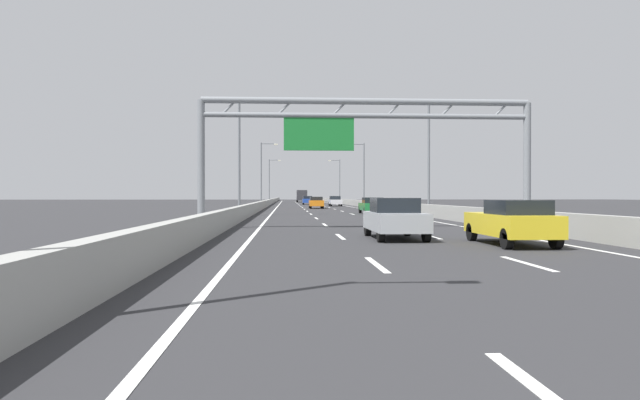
{
  "coord_description": "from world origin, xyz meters",
  "views": [
    {
      "loc": [
        -3.9,
        -0.68,
        1.62
      ],
      "look_at": [
        -0.84,
        51.49,
        1.21
      ],
      "focal_mm": 31.93,
      "sensor_mm": 36.0,
      "label": 1
    }
  ],
  "objects_px": {
    "streetlamp_left_mid": "(242,148)",
    "white_car": "(335,201)",
    "green_car": "(372,205)",
    "blue_car": "(308,200)",
    "box_truck": "(302,196)",
    "streetlamp_left_far": "(263,170)",
    "silver_car": "(395,218)",
    "yellow_car": "(512,222)",
    "sign_gantry": "(361,129)",
    "streetlamp_right_distant": "(339,178)",
    "streetlamp_left_distant": "(270,178)",
    "streetlamp_right_far": "(362,170)",
    "streetlamp_right_mid": "(426,149)",
    "orange_car": "(316,202)"
  },
  "relations": [
    {
      "from": "streetlamp_left_distant",
      "to": "yellow_car",
      "type": "bearing_deg",
      "value": -84.09
    },
    {
      "from": "green_car",
      "to": "yellow_car",
      "type": "bearing_deg",
      "value": -90.36
    },
    {
      "from": "streetlamp_left_distant",
      "to": "yellow_car",
      "type": "relative_size",
      "value": 2.18
    },
    {
      "from": "streetlamp_left_far",
      "to": "streetlamp_right_far",
      "type": "height_order",
      "value": "same"
    },
    {
      "from": "streetlamp_right_far",
      "to": "streetlamp_right_mid",
      "type": "bearing_deg",
      "value": -90.0
    },
    {
      "from": "white_car",
      "to": "streetlamp_left_far",
      "type": "bearing_deg",
      "value": -170.25
    },
    {
      "from": "streetlamp_left_distant",
      "to": "silver_car",
      "type": "relative_size",
      "value": 2.22
    },
    {
      "from": "streetlamp_right_mid",
      "to": "streetlamp_right_distant",
      "type": "relative_size",
      "value": 1.0
    },
    {
      "from": "streetlamp_right_distant",
      "to": "white_car",
      "type": "xyz_separation_m",
      "value": [
        -3.94,
        -37.21,
        -4.62
      ]
    },
    {
      "from": "streetlamp_left_mid",
      "to": "blue_car",
      "type": "distance_m",
      "value": 56.9
    },
    {
      "from": "yellow_car",
      "to": "green_car",
      "type": "xyz_separation_m",
      "value": [
        0.2,
        31.97,
        -0.02
      ]
    },
    {
      "from": "streetlamp_left_distant",
      "to": "green_car",
      "type": "bearing_deg",
      "value": -81.42
    },
    {
      "from": "yellow_car",
      "to": "box_truck",
      "type": "distance_m",
      "value": 121.71
    },
    {
      "from": "sign_gantry",
      "to": "white_car",
      "type": "distance_m",
      "value": 59.64
    },
    {
      "from": "sign_gantry",
      "to": "streetlamp_right_far",
      "type": "relative_size",
      "value": 1.72
    },
    {
      "from": "sign_gantry",
      "to": "streetlamp_left_mid",
      "type": "height_order",
      "value": "streetlamp_left_mid"
    },
    {
      "from": "yellow_car",
      "to": "silver_car",
      "type": "bearing_deg",
      "value": 139.41
    },
    {
      "from": "sign_gantry",
      "to": "silver_car",
      "type": "relative_size",
      "value": 3.82
    },
    {
      "from": "white_car",
      "to": "silver_car",
      "type": "distance_m",
      "value": 65.84
    },
    {
      "from": "green_car",
      "to": "white_car",
      "type": "bearing_deg",
      "value": 90.24
    },
    {
      "from": "blue_car",
      "to": "green_car",
      "type": "height_order",
      "value": "blue_car"
    },
    {
      "from": "streetlamp_left_mid",
      "to": "white_car",
      "type": "distance_m",
      "value": 42.69
    },
    {
      "from": "streetlamp_left_mid",
      "to": "streetlamp_left_distant",
      "type": "xyz_separation_m",
      "value": [
        0.0,
        78.21,
        0.0
      ]
    },
    {
      "from": "sign_gantry",
      "to": "streetlamp_left_distant",
      "type": "distance_m",
      "value": 96.86
    },
    {
      "from": "streetlamp_right_far",
      "to": "yellow_car",
      "type": "bearing_deg",
      "value": -93.42
    },
    {
      "from": "white_car",
      "to": "yellow_car",
      "type": "bearing_deg",
      "value": -90.04
    },
    {
      "from": "streetlamp_right_far",
      "to": "streetlamp_left_mid",
      "type": "bearing_deg",
      "value": -110.9
    },
    {
      "from": "streetlamp_left_far",
      "to": "white_car",
      "type": "xyz_separation_m",
      "value": [
        10.99,
        1.89,
        -4.62
      ]
    },
    {
      "from": "silver_car",
      "to": "yellow_car",
      "type": "xyz_separation_m",
      "value": [
        3.33,
        -2.85,
        -0.01
      ]
    },
    {
      "from": "streetlamp_right_mid",
      "to": "streetlamp_left_far",
      "type": "distance_m",
      "value": 41.86
    },
    {
      "from": "streetlamp_right_far",
      "to": "orange_car",
      "type": "relative_size",
      "value": 2.27
    },
    {
      "from": "white_car",
      "to": "green_car",
      "type": "bearing_deg",
      "value": -89.76
    },
    {
      "from": "streetlamp_left_mid",
      "to": "yellow_car",
      "type": "xyz_separation_m",
      "value": [
        10.95,
        -27.62,
        -4.63
      ]
    },
    {
      "from": "blue_car",
      "to": "green_car",
      "type": "distance_m",
      "value": 52.03
    },
    {
      "from": "streetlamp_left_mid",
      "to": "streetlamp_right_distant",
      "type": "height_order",
      "value": "same"
    },
    {
      "from": "streetlamp_right_distant",
      "to": "white_car",
      "type": "bearing_deg",
      "value": -96.04
    },
    {
      "from": "orange_car",
      "to": "streetlamp_right_distant",
      "type": "bearing_deg",
      "value": 81.78
    },
    {
      "from": "streetlamp_left_far",
      "to": "blue_car",
      "type": "relative_size",
      "value": 2.27
    },
    {
      "from": "streetlamp_right_distant",
      "to": "white_car",
      "type": "relative_size",
      "value": 2.06
    },
    {
      "from": "orange_car",
      "to": "silver_car",
      "type": "xyz_separation_m",
      "value": [
        0.37,
        -49.73,
        0.02
      ]
    },
    {
      "from": "streetlamp_left_distant",
      "to": "blue_car",
      "type": "bearing_deg",
      "value": -71.58
    },
    {
      "from": "sign_gantry",
      "to": "streetlamp_right_distant",
      "type": "bearing_deg",
      "value": 85.4
    },
    {
      "from": "streetlamp_left_distant",
      "to": "orange_car",
      "type": "height_order",
      "value": "streetlamp_left_distant"
    },
    {
      "from": "streetlamp_left_mid",
      "to": "streetlamp_left_distant",
      "type": "bearing_deg",
      "value": 90.0
    },
    {
      "from": "streetlamp_left_mid",
      "to": "white_car",
      "type": "relative_size",
      "value": 2.06
    },
    {
      "from": "streetlamp_left_far",
      "to": "streetlamp_right_mid",
      "type": "bearing_deg",
      "value": -69.1
    },
    {
      "from": "streetlamp_left_mid",
      "to": "streetlamp_right_mid",
      "type": "distance_m",
      "value": 14.93
    },
    {
      "from": "streetlamp_left_mid",
      "to": "streetlamp_left_far",
      "type": "bearing_deg",
      "value": 90.0
    },
    {
      "from": "streetlamp_right_far",
      "to": "green_car",
      "type": "height_order",
      "value": "streetlamp_right_far"
    },
    {
      "from": "blue_car",
      "to": "box_truck",
      "type": "height_order",
      "value": "box_truck"
    }
  ]
}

